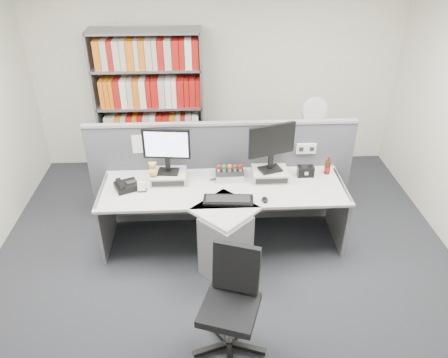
{
  "coord_description": "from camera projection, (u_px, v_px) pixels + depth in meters",
  "views": [
    {
      "loc": [
        -0.18,
        -3.06,
        3.17
      ],
      "look_at": [
        0.0,
        0.65,
        0.92
      ],
      "focal_mm": 34.73,
      "sensor_mm": 36.0,
      "label": 1
    }
  ],
  "objects": [
    {
      "name": "monitor_left",
      "position": [
        167.0,
        147.0,
        4.49
      ],
      "size": [
        0.5,
        0.18,
        0.51
      ],
      "color": "black",
      "rests_on": "monitor_riser_left"
    },
    {
      "name": "desktop_pc",
      "position": [
        230.0,
        174.0,
        4.75
      ],
      "size": [
        0.3,
        0.27,
        0.08
      ],
      "color": "black",
      "rests_on": "desk"
    },
    {
      "name": "desk_phone",
      "position": [
        126.0,
        186.0,
        4.54
      ],
      "size": [
        0.29,
        0.28,
        0.1
      ],
      "color": "black",
      "rests_on": "desk"
    },
    {
      "name": "mouse",
      "position": [
        265.0,
        200.0,
        4.35
      ],
      "size": [
        0.06,
        0.1,
        0.04
      ],
      "primitive_type": "ellipsoid",
      "color": "black",
      "rests_on": "desk"
    },
    {
      "name": "desk_fan",
      "position": [
        314.0,
        113.0,
        5.47
      ],
      "size": [
        0.33,
        0.2,
        0.56
      ],
      "color": "white",
      "rests_on": "filing_cabinet"
    },
    {
      "name": "desk",
      "position": [
        224.0,
        220.0,
        4.54
      ],
      "size": [
        2.6,
        1.2,
        0.72
      ],
      "color": "beige",
      "rests_on": "ground"
    },
    {
      "name": "speaker",
      "position": [
        306.0,
        171.0,
        4.76
      ],
      "size": [
        0.18,
        0.1,
        0.12
      ],
      "primitive_type": "cube",
      "color": "black",
      "rests_on": "desk"
    },
    {
      "name": "partition",
      "position": [
        222.0,
        172.0,
        5.0
      ],
      "size": [
        3.0,
        0.08,
        1.27
      ],
      "color": "#4E5058",
      "rests_on": "ground"
    },
    {
      "name": "monitor_riser_left",
      "position": [
        169.0,
        177.0,
        4.68
      ],
      "size": [
        0.38,
        0.31,
        0.1
      ],
      "color": "#BFB29E",
      "rests_on": "desk"
    },
    {
      "name": "shelving_unit",
      "position": [
        151.0,
        108.0,
        5.81
      ],
      "size": [
        1.41,
        0.4,
        2.0
      ],
      "color": "gray",
      "rests_on": "ground"
    },
    {
      "name": "filing_cabinet",
      "position": [
        308.0,
        161.0,
        5.84
      ],
      "size": [
        0.45,
        0.61,
        0.7
      ],
      "color": "gray",
      "rests_on": "ground"
    },
    {
      "name": "ground",
      "position": [
        227.0,
        293.0,
        4.26
      ],
      "size": [
        5.5,
        5.5,
        0.0
      ],
      "primitive_type": "plane",
      "color": "#303239",
      "rests_on": "ground"
    },
    {
      "name": "office_chair",
      "position": [
        232.0,
        299.0,
        3.53
      ],
      "size": [
        0.62,
        0.63,
        0.94
      ],
      "color": "silver",
      "rests_on": "ground"
    },
    {
      "name": "cola_bottle",
      "position": [
        328.0,
        167.0,
        4.79
      ],
      "size": [
        0.07,
        0.07,
        0.21
      ],
      "color": "#3F190A",
      "rests_on": "desk"
    },
    {
      "name": "figurines",
      "position": [
        230.0,
        167.0,
        4.69
      ],
      "size": [
        0.29,
        0.05,
        0.09
      ],
      "color": "#BFB29E",
      "rests_on": "desktop_pc"
    },
    {
      "name": "desk_calendar",
      "position": [
        142.0,
        187.0,
        4.5
      ],
      "size": [
        0.09,
        0.07,
        0.11
      ],
      "color": "black",
      "rests_on": "desk"
    },
    {
      "name": "keyboard",
      "position": [
        228.0,
        200.0,
        4.35
      ],
      "size": [
        0.51,
        0.23,
        0.03
      ],
      "color": "black",
      "rests_on": "desk"
    },
    {
      "name": "monitor_riser_right",
      "position": [
        270.0,
        174.0,
        4.72
      ],
      "size": [
        0.38,
        0.31,
        0.1
      ],
      "color": "#BFB29E",
      "rests_on": "desk"
    },
    {
      "name": "monitor_right",
      "position": [
        272.0,
        144.0,
        4.53
      ],
      "size": [
        0.5,
        0.23,
        0.53
      ],
      "color": "black",
      "rests_on": "monitor_riser_right"
    },
    {
      "name": "room_shell",
      "position": [
        228.0,
        126.0,
        3.34
      ],
      "size": [
        5.04,
        5.54,
        2.72
      ],
      "color": "silver",
      "rests_on": "ground"
    },
    {
      "name": "plush_toy",
      "position": [
        153.0,
        170.0,
        4.55
      ],
      "size": [
        0.1,
        0.1,
        0.17
      ],
      "color": "gold",
      "rests_on": "monitor_riser_left"
    }
  ]
}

